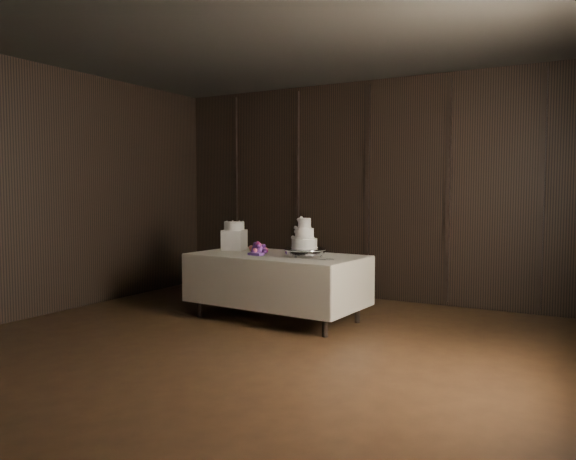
{
  "coord_description": "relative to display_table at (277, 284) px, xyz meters",
  "views": [
    {
      "loc": [
        2.86,
        -3.8,
        1.49
      ],
      "look_at": [
        -0.27,
        1.74,
        1.05
      ],
      "focal_mm": 35.0,
      "sensor_mm": 36.0,
      "label": 1
    }
  ],
  "objects": [
    {
      "name": "room",
      "position": [
        0.42,
        -1.74,
        1.08
      ],
      "size": [
        6.08,
        7.08,
        3.08
      ],
      "color": "black",
      "rests_on": "ground"
    },
    {
      "name": "display_table",
      "position": [
        0.0,
        0.0,
        0.0
      ],
      "size": [
        2.05,
        1.16,
        0.76
      ],
      "rotation": [
        0.0,
        0.0,
        -0.06
      ],
      "color": "beige",
      "rests_on": "ground"
    },
    {
      "name": "cake_stand",
      "position": [
        0.37,
        -0.02,
        0.39
      ],
      "size": [
        0.64,
        0.64,
        0.09
      ],
      "primitive_type": "cylinder",
      "rotation": [
        0.0,
        0.0,
        -0.43
      ],
      "color": "silver",
      "rests_on": "display_table"
    },
    {
      "name": "wedding_cake",
      "position": [
        0.35,
        -0.03,
        0.57
      ],
      "size": [
        0.33,
        0.28,
        0.34
      ],
      "rotation": [
        0.0,
        0.0,
        -0.37
      ],
      "color": "white",
      "rests_on": "cake_stand"
    },
    {
      "name": "bouquet",
      "position": [
        -0.22,
        -0.06,
        0.4
      ],
      "size": [
        0.32,
        0.41,
        0.18
      ],
      "primitive_type": null,
      "rotation": [
        0.0,
        0.0,
        -0.13
      ],
      "color": "#E65E66",
      "rests_on": "display_table"
    },
    {
      "name": "box_pedestal",
      "position": [
        -0.72,
        0.18,
        0.47
      ],
      "size": [
        0.32,
        0.32,
        0.25
      ],
      "primitive_type": "cube",
      "rotation": [
        0.0,
        0.0,
        0.26
      ],
      "color": "white",
      "rests_on": "display_table"
    },
    {
      "name": "small_cake",
      "position": [
        -0.72,
        0.18,
        0.64
      ],
      "size": [
        0.25,
        0.25,
        0.1
      ],
      "primitive_type": "cylinder",
      "rotation": [
        0.0,
        0.0,
        -0.01
      ],
      "color": "white",
      "rests_on": "box_pedestal"
    },
    {
      "name": "cake_knife",
      "position": [
        0.58,
        -0.21,
        0.35
      ],
      "size": [
        0.37,
        0.05,
        0.01
      ],
      "primitive_type": "cube",
      "rotation": [
        0.0,
        0.0,
        0.07
      ],
      "color": "silver",
      "rests_on": "display_table"
    }
  ]
}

